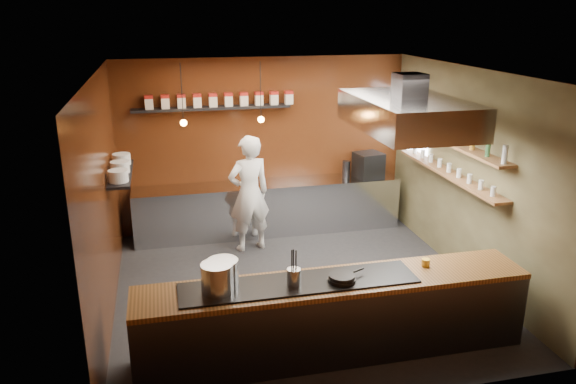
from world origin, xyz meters
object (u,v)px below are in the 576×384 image
object	(u,v)px
stockpot_small	(217,278)
extractor_hood	(408,113)
stockpot_large	(223,274)
chef	(249,194)
espresso_machine	(368,165)

from	to	relation	value
stockpot_small	extractor_hood	bearing A→B (deg)	25.29
stockpot_large	chef	bearing A→B (deg)	75.82
extractor_hood	stockpot_small	size ratio (longest dim) A/B	5.87
extractor_hood	chef	xyz separation A→B (m)	(-1.74, 1.91, -1.55)
stockpot_large	chef	xyz separation A→B (m)	(0.77, 3.05, -0.15)
espresso_machine	stockpot_large	bearing A→B (deg)	-140.82
stockpot_small	espresso_machine	world-z (taller)	espresso_machine
espresso_machine	stockpot_small	bearing A→B (deg)	-140.82
espresso_machine	extractor_hood	bearing A→B (deg)	-112.50
stockpot_large	espresso_machine	bearing A→B (deg)	50.57
stockpot_small	espresso_machine	distance (m)	4.85
stockpot_small	espresso_machine	size ratio (longest dim) A/B	0.76
espresso_machine	chef	world-z (taller)	chef
stockpot_large	stockpot_small	world-z (taller)	same
stockpot_large	chef	size ratio (longest dim) A/B	0.17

